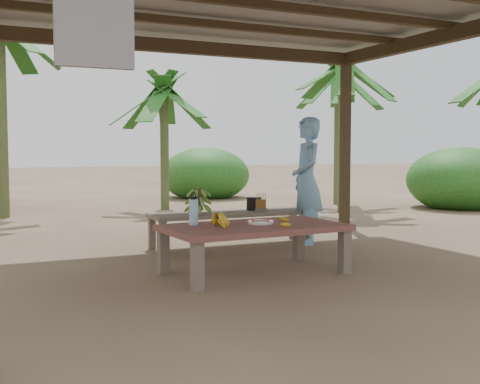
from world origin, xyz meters
name	(u,v)px	position (x,y,z in m)	size (l,w,h in m)	color
ground	(251,266)	(0.00, 0.00, 0.00)	(80.00, 80.00, 0.00)	brown
pavilion	(250,5)	(-0.01, -0.01, 2.78)	(6.60, 5.60, 2.95)	black
work_table	(254,231)	(-0.15, -0.39, 0.43)	(1.86, 1.11, 0.50)	brown
bench	(233,216)	(0.38, 1.32, 0.39)	(2.20, 0.60, 0.45)	brown
ripe_banana_bunch	(216,219)	(-0.56, -0.38, 0.58)	(0.25, 0.21, 0.15)	yellow
plate	(261,222)	(-0.06, -0.37, 0.52)	(0.27, 0.27, 0.04)	white
loose_banana_front	(286,225)	(0.05, -0.68, 0.52)	(0.04, 0.15, 0.04)	yellow
loose_banana_side	(284,219)	(0.28, -0.24, 0.52)	(0.04, 0.15, 0.04)	yellow
water_flask	(194,211)	(-0.71, -0.14, 0.64)	(0.09, 0.09, 0.33)	#429FCF
green_banana_stalk	(198,200)	(-0.10, 1.32, 0.62)	(0.30, 0.30, 0.34)	#598C2D
cooking_pot	(254,204)	(0.71, 1.37, 0.53)	(0.20, 0.20, 0.17)	black
skewer_rack	(261,202)	(0.76, 1.27, 0.57)	(0.18, 0.08, 0.24)	#A57F47
woman	(307,181)	(1.34, 1.06, 0.85)	(0.62, 0.41, 1.69)	#7AB4E7
banana_plant_ne	(343,76)	(4.06, 4.21, 2.72)	(1.80, 1.80, 3.21)	#596638
banana_plant_n	(164,101)	(1.02, 6.26, 2.27)	(1.80, 1.80, 2.75)	#596638
banana_plant_nw	(0,37)	(-2.14, 6.09, 3.30)	(1.80, 1.80, 3.81)	#596638
banana_plant_far	(338,85)	(5.06, 5.87, 2.75)	(1.80, 1.80, 3.24)	#596638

